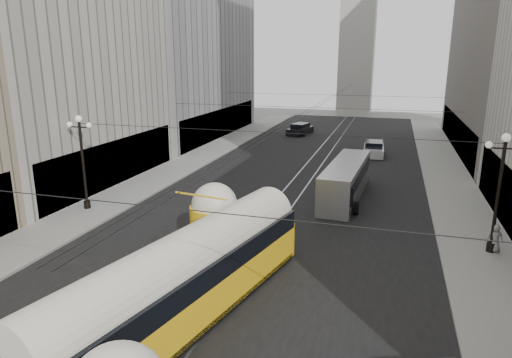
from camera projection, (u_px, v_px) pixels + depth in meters
The scene contains 15 objects.
road at pixel (307, 173), 41.32m from camera, with size 20.00×85.00×0.02m, color black.
sidewalk_left at pixel (200, 157), 47.88m from camera, with size 4.00×72.00×0.15m, color gray.
sidewalk_right at pixel (445, 173), 41.21m from camera, with size 4.00×72.00×0.15m, color gray.
rail_left at pixel (299, 173), 41.53m from camera, with size 0.12×85.00×0.04m, color gray.
rail_right at pixel (315, 174), 41.12m from camera, with size 0.12×85.00×0.04m, color gray.
building_left_far at pixel (176, 23), 57.52m from camera, with size 12.60×28.60×28.60m.
distant_tower at pixel (358, 30), 81.41m from camera, with size 6.00×6.00×31.36m.
lamppost_left_mid at pixel (82, 157), 30.44m from camera, with size 1.86×0.44×6.37m.
lamppost_right_mid at pixel (499, 187), 23.44m from camera, with size 1.86×0.44×6.37m.
catenary at pixel (308, 109), 38.84m from camera, with size 25.00×72.00×0.23m.
streetcar at pixel (186, 278), 17.86m from camera, with size 5.85×16.72×3.75m.
city_bus at pixel (346, 179), 33.77m from camera, with size 2.82×10.72×2.70m.
sedan_white_far at pixel (374, 149), 48.68m from camera, with size 2.20×4.96×1.54m.
sedan_dark_far at pixel (300, 129), 62.05m from camera, with size 3.06×5.13×1.51m.
pedestrian_sidewalk_right at pixel (495, 238), 24.14m from camera, with size 0.77×0.47×1.57m, color gray.
Camera 1 is at (7.08, -7.19, 10.19)m, focal length 32.00 mm.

